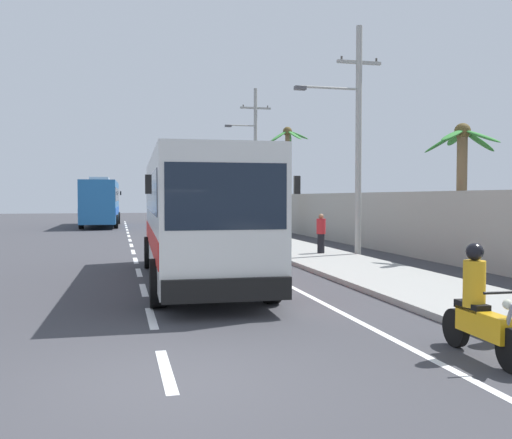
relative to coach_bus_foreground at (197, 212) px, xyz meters
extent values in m
plane|color=#3A3A3F|center=(-1.53, -8.60, -1.92)|extent=(160.00, 160.00, 0.00)
cube|color=#999993|center=(5.27, 1.40, -1.85)|extent=(3.20, 90.00, 0.14)
cube|color=white|center=(-1.53, -8.13, -1.91)|extent=(0.16, 2.00, 0.01)
cube|color=white|center=(-1.53, -4.72, -1.91)|extent=(0.16, 2.00, 0.01)
cube|color=white|center=(-1.53, -1.31, -1.91)|extent=(0.16, 2.00, 0.01)
cube|color=white|center=(-1.53, 2.10, -1.91)|extent=(0.16, 2.00, 0.01)
cube|color=white|center=(-1.53, 5.52, -1.91)|extent=(0.16, 2.00, 0.01)
cube|color=white|center=(-1.53, 8.93, -1.91)|extent=(0.16, 2.00, 0.01)
cube|color=white|center=(-1.53, 12.34, -1.91)|extent=(0.16, 2.00, 0.01)
cube|color=white|center=(-1.53, 15.75, -1.91)|extent=(0.16, 2.00, 0.01)
cube|color=white|center=(-1.53, 19.17, -1.91)|extent=(0.16, 2.00, 0.01)
cube|color=white|center=(-1.53, 22.58, -1.91)|extent=(0.16, 2.00, 0.01)
cube|color=white|center=(-1.53, 25.99, -1.91)|extent=(0.16, 2.00, 0.01)
cube|color=white|center=(-1.53, 29.40, -1.91)|extent=(0.16, 2.00, 0.01)
cube|color=white|center=(-1.53, 32.81, -1.91)|extent=(0.16, 2.00, 0.01)
cube|color=white|center=(-1.53, 36.23, -1.91)|extent=(0.16, 2.00, 0.01)
cube|color=white|center=(-1.53, 39.64, -1.91)|extent=(0.16, 2.00, 0.01)
cube|color=white|center=(2.24, 6.40, -1.91)|extent=(0.14, 70.00, 0.01)
cube|color=#9E998E|center=(9.07, 5.40, -0.64)|extent=(0.24, 60.00, 2.56)
cube|color=silver|center=(0.00, -0.03, -0.02)|extent=(2.81, 10.59, 3.02)
cube|color=#192333|center=(0.00, 0.17, 0.51)|extent=(2.82, 9.75, 0.97)
cube|color=#192333|center=(-0.15, -5.24, 0.43)|extent=(2.32, 0.16, 1.27)
cube|color=red|center=(0.00, -0.03, -0.70)|extent=(2.85, 10.38, 0.54)
cube|color=black|center=(-0.15, -5.33, -1.33)|extent=(2.48, 0.23, 0.44)
cube|color=#B7B7B7|center=(0.04, 1.29, 1.63)|extent=(1.45, 2.35, 0.28)
cube|color=black|center=(1.30, -5.07, 0.66)|extent=(0.12, 0.08, 0.36)
cube|color=black|center=(-1.58, -4.99, 0.66)|extent=(0.12, 0.08, 0.36)
cylinder|color=black|center=(1.13, -3.74, -1.40)|extent=(0.35, 1.05, 1.04)
cylinder|color=black|center=(-1.34, -3.67, -1.40)|extent=(0.35, 1.05, 1.04)
cylinder|color=black|center=(1.32, 3.10, -1.40)|extent=(0.35, 1.05, 1.04)
cylinder|color=black|center=(-1.15, 3.16, -1.40)|extent=(0.35, 1.05, 1.04)
cube|color=#2366A8|center=(-3.48, 31.47, 0.08)|extent=(2.81, 11.72, 3.21)
cube|color=#192333|center=(-3.49, 31.27, 0.64)|extent=(2.82, 10.79, 1.03)
cube|color=#192333|center=(-3.36, 37.26, 0.56)|extent=(2.35, 0.15, 1.35)
cube|color=blue|center=(-3.48, 31.47, -0.64)|extent=(2.84, 11.49, 0.58)
cube|color=black|center=(-3.36, 37.35, -1.33)|extent=(2.51, 0.21, 0.44)
cube|color=#B7B7B7|center=(-3.52, 30.01, 1.82)|extent=(1.46, 2.60, 0.28)
cube|color=black|center=(-4.82, 37.08, 0.80)|extent=(0.12, 0.08, 0.36)
cube|color=black|center=(-1.91, 37.02, 0.80)|extent=(0.12, 0.08, 0.36)
cylinder|color=black|center=(-4.65, 35.58, -1.40)|extent=(0.34, 1.05, 1.04)
cylinder|color=black|center=(-2.14, 35.53, -1.40)|extent=(0.34, 1.05, 1.04)
cylinder|color=black|center=(-4.81, 28.00, -1.40)|extent=(0.34, 1.05, 1.04)
cylinder|color=black|center=(-2.31, 27.94, -1.40)|extent=(0.34, 1.05, 1.04)
cylinder|color=black|center=(2.92, -9.33, -1.62)|extent=(0.12, 0.60, 0.60)
cylinder|color=black|center=(2.97, -7.97, -1.62)|extent=(0.14, 0.60, 0.60)
cube|color=gold|center=(2.94, -8.70, -1.40)|extent=(0.28, 1.11, 0.36)
cube|color=black|center=(2.95, -8.40, -1.20)|extent=(0.26, 0.61, 0.12)
cylinder|color=gray|center=(2.93, -9.21, -1.32)|extent=(0.07, 0.32, 0.67)
cylinder|color=black|center=(2.93, -9.11, -0.88)|extent=(0.56, 0.06, 0.04)
sphere|color=#EAEACC|center=(2.92, -9.23, -1.02)|extent=(0.14, 0.14, 0.14)
cylinder|color=gold|center=(2.95, -8.45, -0.86)|extent=(0.32, 0.32, 0.68)
sphere|color=black|center=(2.95, -8.45, -0.38)|extent=(0.26, 0.26, 0.26)
cylinder|color=black|center=(2.95, 7.99, -1.62)|extent=(0.11, 0.60, 0.60)
cylinder|color=black|center=(2.98, 9.35, -1.62)|extent=(0.13, 0.60, 0.60)
cube|color=black|center=(2.96, 8.62, -1.40)|extent=(0.26, 1.10, 0.36)
cube|color=black|center=(2.97, 8.92, -1.20)|extent=(0.25, 0.61, 0.12)
cylinder|color=gray|center=(2.95, 8.11, -1.32)|extent=(0.07, 0.32, 0.67)
cylinder|color=black|center=(2.95, 8.21, -0.88)|extent=(0.56, 0.05, 0.04)
sphere|color=#EAEACC|center=(2.95, 8.09, -1.02)|extent=(0.14, 0.14, 0.14)
cylinder|color=red|center=(2.97, 8.87, -0.87)|extent=(0.32, 0.32, 0.67)
sphere|color=blue|center=(2.97, 8.87, -0.40)|extent=(0.26, 0.26, 0.26)
cylinder|color=black|center=(5.62, 5.24, -1.40)|extent=(0.28, 0.28, 0.76)
cylinder|color=red|center=(5.62, 5.24, -0.72)|extent=(0.36, 0.36, 0.60)
sphere|color=#9E704C|center=(5.62, 5.24, -0.33)|extent=(0.21, 0.21, 0.21)
cylinder|color=#9E9E99|center=(6.92, 4.65, 2.54)|extent=(0.24, 0.24, 8.92)
cube|color=#9E9E99|center=(6.92, 4.65, 5.60)|extent=(1.80, 0.12, 0.12)
cylinder|color=#4C4742|center=(6.20, 4.65, 5.72)|extent=(0.08, 0.08, 0.16)
cylinder|color=#4C4742|center=(7.64, 4.65, 5.72)|extent=(0.08, 0.08, 0.16)
cylinder|color=#9E9E99|center=(5.74, 4.65, 4.58)|extent=(2.37, 0.09, 0.09)
cube|color=#4C4C51|center=(4.55, 4.65, 4.52)|extent=(0.44, 0.24, 0.14)
cylinder|color=#9E9E99|center=(6.98, 21.77, 2.94)|extent=(0.24, 0.24, 9.72)
cube|color=#9E9E99|center=(6.98, 21.77, 6.47)|extent=(2.13, 0.12, 0.12)
cylinder|color=#4C4742|center=(6.13, 21.77, 6.59)|extent=(0.08, 0.08, 0.16)
cylinder|color=#4C4742|center=(7.83, 21.77, 6.59)|extent=(0.08, 0.08, 0.16)
cylinder|color=#9E9E99|center=(6.03, 21.77, 5.27)|extent=(1.89, 0.09, 0.09)
cube|color=#4C4C51|center=(5.09, 21.77, 5.21)|extent=(0.44, 0.24, 0.14)
cylinder|color=brown|center=(9.57, 1.82, 0.38)|extent=(0.36, 0.36, 4.60)
ellipsoid|color=#337F33|center=(10.21, 1.83, 2.41)|extent=(1.35, 0.38, 0.84)
ellipsoid|color=#337F33|center=(9.74, 2.51, 2.57)|extent=(0.70, 1.50, 0.53)
ellipsoid|color=#337F33|center=(9.04, 2.17, 2.40)|extent=(1.30, 1.03, 0.87)
ellipsoid|color=#337F33|center=(8.96, 1.47, 2.54)|extent=(1.43, 1.02, 0.58)
ellipsoid|color=#337F33|center=(9.87, 1.20, 2.51)|extent=(0.95, 1.43, 0.66)
sphere|color=brown|center=(9.57, 1.82, 2.73)|extent=(0.56, 0.56, 0.56)
cylinder|color=brown|center=(8.00, 17.66, 1.25)|extent=(0.28, 0.28, 6.33)
ellipsoid|color=#3D893D|center=(8.68, 17.70, 4.27)|extent=(1.42, 0.44, 0.60)
ellipsoid|color=#3D893D|center=(8.25, 18.25, 4.18)|extent=(0.85, 1.37, 0.78)
ellipsoid|color=#3D893D|center=(7.48, 18.01, 4.14)|extent=(1.28, 1.04, 0.85)
ellipsoid|color=#3D893D|center=(7.43, 17.37, 4.17)|extent=(1.35, 0.92, 0.79)
ellipsoid|color=#3D893D|center=(8.24, 17.05, 4.20)|extent=(0.84, 1.39, 0.75)
sphere|color=brown|center=(8.00, 17.66, 4.47)|extent=(0.56, 0.56, 0.56)
camera|label=1|loc=(-2.13, -15.74, 0.41)|focal=39.72mm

